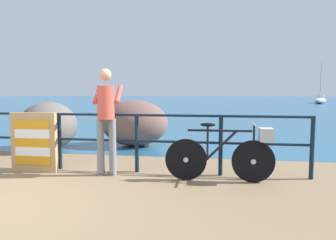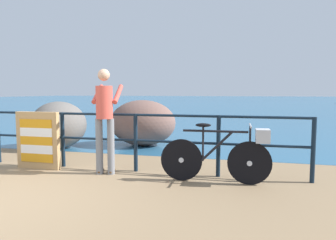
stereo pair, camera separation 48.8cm
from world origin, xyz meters
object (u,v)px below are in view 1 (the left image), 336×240
at_px(breakwater_boulder_right, 135,123).
at_px(folded_deckchair_stack, 34,142).
at_px(bicycle, 229,152).
at_px(breakwater_boulder_main, 49,126).
at_px(person_at_railing, 106,116).
at_px(sailboat, 320,100).

bearing_deg(breakwater_boulder_right, folded_deckchair_stack, -110.75).
distance_m(bicycle, breakwater_boulder_main, 4.64).
height_order(person_at_railing, sailboat, sailboat).
xyz_separation_m(breakwater_boulder_main, breakwater_boulder_right, (1.89, 0.88, 0.01)).
bearing_deg(breakwater_boulder_main, person_at_railing, -41.76).
bearing_deg(person_at_railing, breakwater_boulder_right, -4.01).
distance_m(breakwater_boulder_right, sailboat, 34.29).
xyz_separation_m(bicycle, person_at_railing, (-2.01, 0.07, 0.53)).
height_order(person_at_railing, breakwater_boulder_main, person_at_railing).
bearing_deg(sailboat, breakwater_boulder_right, -4.98).
relative_size(bicycle, folded_deckchair_stack, 1.63).
bearing_deg(person_at_railing, folded_deckchair_stack, 79.17).
relative_size(breakwater_boulder_main, sailboat, 0.28).
bearing_deg(bicycle, sailboat, 69.34).
relative_size(person_at_railing, folded_deckchair_stack, 1.71).
height_order(folded_deckchair_stack, sailboat, sailboat).
bearing_deg(breakwater_boulder_right, sailboat, 65.52).
bearing_deg(breakwater_boulder_main, breakwater_boulder_right, 24.93).
distance_m(breakwater_boulder_main, sailboat, 35.90).
height_order(bicycle, breakwater_boulder_right, breakwater_boulder_right).
height_order(person_at_railing, folded_deckchair_stack, person_at_railing).
relative_size(person_at_railing, sailboat, 0.36).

